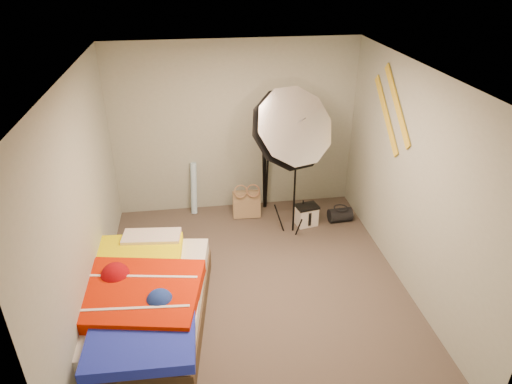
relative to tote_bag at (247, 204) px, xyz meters
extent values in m
plane|color=brown|center=(-0.11, -1.63, -0.20)|extent=(4.00, 4.00, 0.00)
plane|color=silver|center=(-0.11, -1.63, 2.30)|extent=(4.00, 4.00, 0.00)
plane|color=#9CA394|center=(-0.11, 0.37, 1.05)|extent=(3.50, 0.00, 3.50)
plane|color=#9CA394|center=(-0.11, -3.63, 1.05)|extent=(3.50, 0.00, 3.50)
plane|color=#9CA394|center=(-1.86, -1.63, 1.05)|extent=(0.00, 4.00, 4.00)
plane|color=#9CA394|center=(1.64, -1.63, 1.05)|extent=(0.00, 4.00, 4.00)
cube|color=tan|center=(0.00, 0.00, 0.00)|extent=(0.41, 0.19, 0.41)
cylinder|color=#5EAADE|center=(-0.76, 0.26, 0.19)|extent=(0.14, 0.24, 0.78)
cube|color=white|center=(0.82, -0.36, -0.06)|extent=(0.32, 0.26, 0.29)
cylinder|color=black|center=(1.33, -0.34, -0.10)|extent=(0.34, 0.22, 0.20)
cube|color=gold|center=(1.62, -1.03, 1.75)|extent=(0.02, 0.91, 0.78)
cube|color=gold|center=(1.62, -0.78, 1.55)|extent=(0.02, 0.91, 0.78)
cube|color=#443422|center=(-1.38, -1.99, -0.08)|extent=(1.58, 2.07, 0.25)
cube|color=silver|center=(-1.38, -1.99, 0.13)|extent=(1.54, 2.03, 0.17)
cube|color=#F7F000|center=(-1.47, -1.55, 0.26)|extent=(1.11, 0.98, 0.13)
cube|color=red|center=(-1.36, -2.14, 0.28)|extent=(1.37, 1.22, 0.15)
cube|color=#1F2ECA|center=(-1.29, -2.73, 0.25)|extent=(0.98, 0.79, 0.11)
cube|color=#F2B1C6|center=(-1.28, -1.19, 0.29)|extent=(0.69, 0.37, 0.13)
cylinder|color=black|center=(0.60, -0.48, 0.64)|extent=(0.03, 0.03, 1.69)
cube|color=black|center=(0.60, -0.48, 1.43)|extent=(0.07, 0.07, 0.11)
cone|color=silver|center=(0.46, -0.66, 1.38)|extent=(1.18, 1.00, 1.24)
cylinder|color=black|center=(0.31, 0.24, 0.33)|extent=(0.05, 0.05, 1.07)
cube|color=black|center=(0.31, 0.24, 0.92)|extent=(0.08, 0.08, 0.11)
camera|label=1|loc=(-0.71, -5.80, 3.32)|focal=32.00mm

